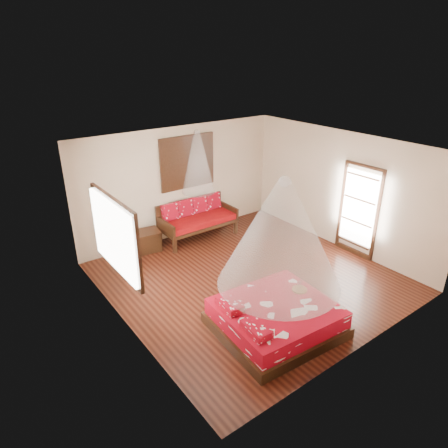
{
  "coord_description": "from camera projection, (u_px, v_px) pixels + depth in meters",
  "views": [
    {
      "loc": [
        -4.8,
        -5.56,
        4.51
      ],
      "look_at": [
        -0.3,
        0.51,
        1.15
      ],
      "focal_mm": 32.0,
      "sensor_mm": 36.0,
      "label": 1
    }
  ],
  "objects": [
    {
      "name": "bed",
      "position": [
        275.0,
        318.0,
        6.84
      ],
      "size": [
        2.08,
        1.91,
        0.63
      ],
      "rotation": [
        0.0,
        0.0,
        -0.07
      ],
      "color": "black",
      "rests_on": "floor"
    },
    {
      "name": "shutter_panel",
      "position": [
        187.0,
        162.0,
        9.86
      ],
      "size": [
        1.52,
        0.06,
        1.32
      ],
      "color": "black",
      "rests_on": "wall_back"
    },
    {
      "name": "mosquito_net_daybed",
      "position": [
        198.0,
        162.0,
        9.47
      ],
      "size": [
        0.8,
        0.8,
        1.5
      ],
      "primitive_type": "cone",
      "color": "white",
      "rests_on": "ceiling"
    },
    {
      "name": "glazed_door",
      "position": [
        359.0,
        211.0,
        9.12
      ],
      "size": [
        0.08,
        1.02,
        2.16
      ],
      "color": "black",
      "rests_on": "floor"
    },
    {
      "name": "mosquito_net_main",
      "position": [
        281.0,
        234.0,
        6.2
      ],
      "size": [
        2.01,
        2.01,
        1.8
      ],
      "primitive_type": "cone",
      "color": "white",
      "rests_on": "ceiling"
    },
    {
      "name": "daybed",
      "position": [
        196.0,
        217.0,
        10.18
      ],
      "size": [
        1.95,
        0.87,
        0.98
      ],
      "color": "black",
      "rests_on": "floor"
    },
    {
      "name": "window_left",
      "position": [
        117.0,
        235.0,
        6.5
      ],
      "size": [
        0.1,
        1.74,
        1.34
      ],
      "color": "black",
      "rests_on": "wall_left"
    },
    {
      "name": "wine_tray",
      "position": [
        300.0,
        287.0,
        7.15
      ],
      "size": [
        0.27,
        0.27,
        0.22
      ],
      "rotation": [
        0.0,
        0.0,
        0.31
      ],
      "color": "brown",
      "rests_on": "bed"
    },
    {
      "name": "storage_chest",
      "position": [
        145.0,
        241.0,
        9.56
      ],
      "size": [
        0.78,
        0.62,
        0.49
      ],
      "rotation": [
        0.0,
        0.0,
        -0.15
      ],
      "color": "black",
      "rests_on": "floor"
    },
    {
      "name": "room",
      "position": [
        251.0,
        217.0,
        7.95
      ],
      "size": [
        5.54,
        5.54,
        2.84
      ],
      "color": "black",
      "rests_on": "ground"
    }
  ]
}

